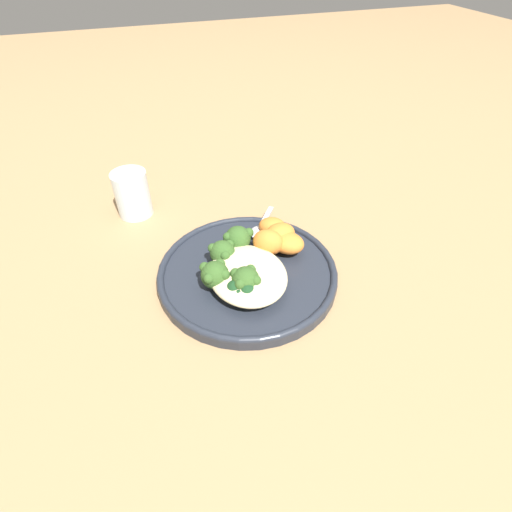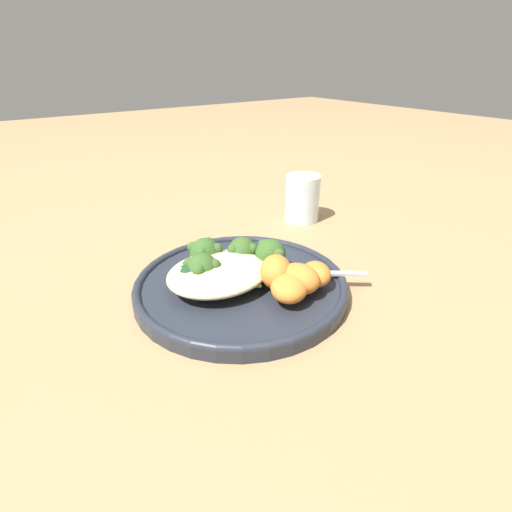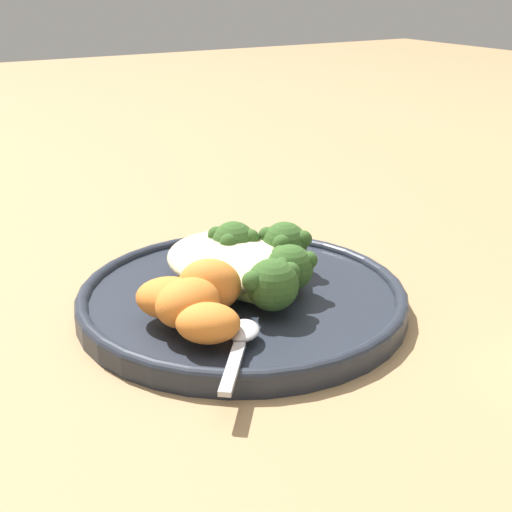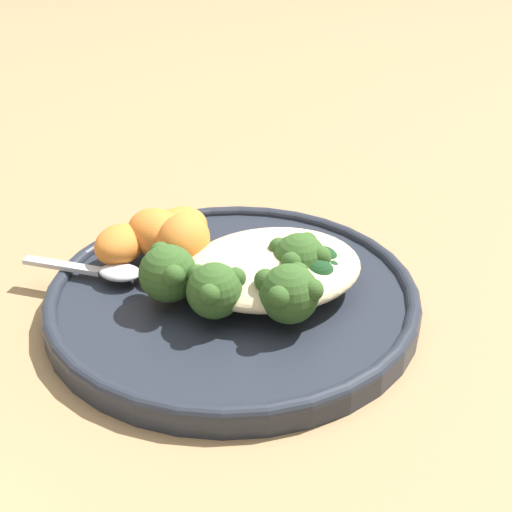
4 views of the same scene
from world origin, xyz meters
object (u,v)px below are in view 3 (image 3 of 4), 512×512
object	(u,v)px
quinoa_mound	(234,259)
broccoli_stalk_0	(267,284)
sweet_potato_chunk_1	(208,323)
sweet_potato_chunk_2	(188,303)
kale_tuft	(237,245)
spoon	(241,339)
sweet_potato_chunk_3	(210,285)
broccoli_stalk_2	(275,250)
broccoli_stalk_3	(232,247)
sweet_potato_chunk_0	(171,298)
broccoli_stalk_1	(281,270)
plate	(242,298)

from	to	relation	value
quinoa_mound	broccoli_stalk_0	xyz separation A→B (m)	(0.08, -0.01, 0.01)
sweet_potato_chunk_1	sweet_potato_chunk_2	size ratio (longest dim) A/B	0.88
kale_tuft	spoon	world-z (taller)	kale_tuft
broccoli_stalk_0	sweet_potato_chunk_3	world-z (taller)	same
broccoli_stalk_0	sweet_potato_chunk_3	size ratio (longest dim) A/B	2.09
broccoli_stalk_2	broccoli_stalk_3	size ratio (longest dim) A/B	1.58
broccoli_stalk_0	sweet_potato_chunk_2	world-z (taller)	broccoli_stalk_0
sweet_potato_chunk_0	sweet_potato_chunk_1	distance (m)	0.05
broccoli_stalk_0	broccoli_stalk_3	world-z (taller)	same
sweet_potato_chunk_2	broccoli_stalk_1	bearing A→B (deg)	101.28
plate	broccoli_stalk_2	bearing A→B (deg)	113.07
sweet_potato_chunk_0	sweet_potato_chunk_2	xyz separation A→B (m)	(0.02, 0.01, 0.00)
broccoli_stalk_3	spoon	distance (m)	0.15
sweet_potato_chunk_2	broccoli_stalk_2	bearing A→B (deg)	117.21
broccoli_stalk_0	sweet_potato_chunk_1	xyz separation A→B (m)	(0.03, -0.07, -0.01)
broccoli_stalk_2	broccoli_stalk_1	bearing A→B (deg)	-126.17
broccoli_stalk_2	sweet_potato_chunk_0	world-z (taller)	broccoli_stalk_2
sweet_potato_chunk_0	broccoli_stalk_0	bearing A→B (deg)	71.70
quinoa_mound	sweet_potato_chunk_3	size ratio (longest dim) A/B	2.70
sweet_potato_chunk_3	spoon	bearing A→B (deg)	-6.20
sweet_potato_chunk_0	kale_tuft	size ratio (longest dim) A/B	1.28
sweet_potato_chunk_1	sweet_potato_chunk_2	bearing A→B (deg)	-177.75
broccoli_stalk_0	broccoli_stalk_3	distance (m)	0.09
broccoli_stalk_3	sweet_potato_chunk_1	distance (m)	0.14
sweet_potato_chunk_1	spoon	distance (m)	0.03
broccoli_stalk_3	spoon	xyz separation A→B (m)	(0.13, -0.07, -0.02)
broccoli_stalk_1	sweet_potato_chunk_2	xyz separation A→B (m)	(0.02, -0.10, 0.00)
broccoli_stalk_0	broccoli_stalk_3	size ratio (longest dim) A/B	1.34
quinoa_mound	broccoli_stalk_1	size ratio (longest dim) A/B	1.61
spoon	broccoli_stalk_0	bearing A→B (deg)	169.26
kale_tuft	broccoli_stalk_0	bearing A→B (deg)	-16.00
broccoli_stalk_1	sweet_potato_chunk_2	world-z (taller)	broccoli_stalk_1
broccoli_stalk_3	sweet_potato_chunk_0	world-z (taller)	broccoli_stalk_3
plate	broccoli_stalk_1	world-z (taller)	broccoli_stalk_1
broccoli_stalk_1	sweet_potato_chunk_0	bearing A→B (deg)	-149.70
sweet_potato_chunk_2	sweet_potato_chunk_3	bearing A→B (deg)	120.27
spoon	sweet_potato_chunk_1	bearing A→B (deg)	-92.49
quinoa_mound	sweet_potato_chunk_3	distance (m)	0.08
broccoli_stalk_1	spoon	size ratio (longest dim) A/B	0.95
spoon	sweet_potato_chunk_2	bearing A→B (deg)	-118.85
quinoa_mound	sweet_potato_chunk_0	world-z (taller)	sweet_potato_chunk_0
quinoa_mound	broccoli_stalk_1	distance (m)	0.05
quinoa_mound	sweet_potato_chunk_2	size ratio (longest dim) A/B	2.50
plate	sweet_potato_chunk_1	world-z (taller)	sweet_potato_chunk_1
broccoli_stalk_0	sweet_potato_chunk_1	size ratio (longest dim) A/B	2.20
broccoli_stalk_1	sweet_potato_chunk_1	world-z (taller)	broccoli_stalk_1
sweet_potato_chunk_2	sweet_potato_chunk_3	size ratio (longest dim) A/B	1.08
quinoa_mound	kale_tuft	distance (m)	0.03
sweet_potato_chunk_0	spoon	world-z (taller)	sweet_potato_chunk_0
sweet_potato_chunk_1	broccoli_stalk_2	bearing A→B (deg)	128.19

